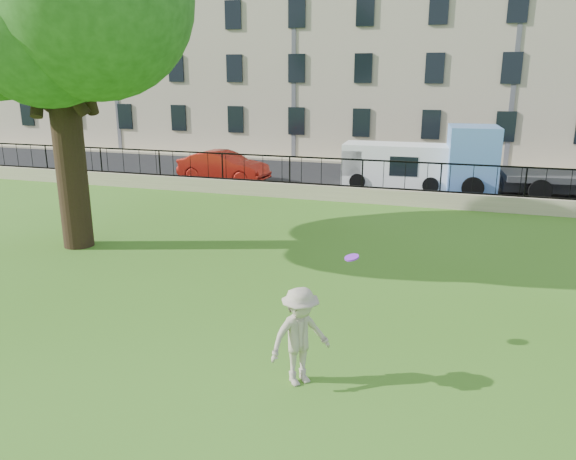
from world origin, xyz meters
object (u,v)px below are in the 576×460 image
(frisbee, at_px, (352,257))
(white_van, at_px, (396,166))
(blue_truck, at_px, (532,162))
(man, at_px, (300,337))
(red_sedan, at_px, (224,167))

(frisbee, distance_m, white_van, 15.50)
(frisbee, relative_size, blue_truck, 0.04)
(man, distance_m, blue_truck, 17.86)
(red_sedan, xyz_separation_m, white_van, (7.93, 1.00, 0.26))
(red_sedan, height_order, white_van, white_van)
(frisbee, xyz_separation_m, blue_truck, (4.61, 15.46, -0.33))
(man, distance_m, red_sedan, 18.14)
(blue_truck, bearing_deg, frisbee, -112.05)
(red_sedan, bearing_deg, blue_truck, -80.56)
(red_sedan, distance_m, white_van, 8.00)
(man, xyz_separation_m, red_sedan, (-8.37, 16.09, -0.14))
(man, xyz_separation_m, blue_truck, (5.13, 17.09, 0.57))
(frisbee, bearing_deg, white_van, 93.55)
(man, height_order, red_sedan, man)
(white_van, height_order, blue_truck, blue_truck)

